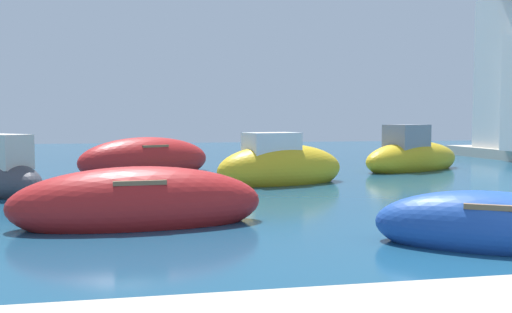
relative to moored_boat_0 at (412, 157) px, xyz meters
The scene contains 6 objects.
moored_boat_0 is the anchor object (origin of this frame).
moored_boat_1 13.81m from the moored_boat_0, 137.35° to the right, with size 4.71×1.89×1.41m.
moored_boat_2 10.04m from the moored_boat_0, behind, with size 5.36×4.07×1.69m.
moored_boat_3 14.42m from the moored_boat_0, 162.38° to the right, with size 3.26×3.37×1.84m.
moored_boat_6 13.17m from the moored_boat_0, 111.95° to the right, with size 3.51×2.83×1.12m.
moored_boat_7 6.88m from the moored_boat_0, 150.89° to the right, with size 4.52×2.85×1.90m.
Camera 1 is at (-6.46, -6.60, 1.96)m, focal length 39.22 mm.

